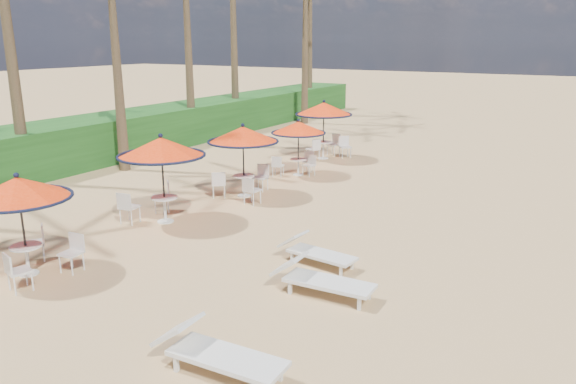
% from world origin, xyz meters
% --- Properties ---
extents(ground, '(160.00, 160.00, 0.00)m').
position_xyz_m(ground, '(0.00, 0.00, 0.00)').
color(ground, tan).
rests_on(ground, ground).
extents(scrub_hedge, '(3.00, 40.00, 1.80)m').
position_xyz_m(scrub_hedge, '(-13.50, 11.00, 0.90)').
color(scrub_hedge, '#194716').
rests_on(scrub_hedge, ground).
extents(station_0, '(2.22, 2.22, 2.32)m').
position_xyz_m(station_0, '(-5.23, -0.44, 1.69)').
color(station_0, black).
rests_on(station_0, ground).
extents(station_1, '(2.44, 2.44, 2.54)m').
position_xyz_m(station_1, '(-5.25, 3.85, 1.94)').
color(station_1, black).
rests_on(station_1, ground).
extents(station_2, '(2.32, 2.32, 2.42)m').
position_xyz_m(station_2, '(-4.77, 7.20, 1.77)').
color(station_2, black).
rests_on(station_2, ground).
extents(station_3, '(2.06, 2.06, 2.15)m').
position_xyz_m(station_3, '(-4.68, 10.71, 1.57)').
color(station_3, black).
rests_on(station_3, ground).
extents(station_4, '(2.43, 2.43, 2.54)m').
position_xyz_m(station_4, '(-5.20, 13.96, 1.86)').
color(station_4, black).
rests_on(station_4, ground).
extents(lounger_near, '(2.22, 0.77, 0.79)m').
position_xyz_m(lounger_near, '(0.62, -1.41, 0.37)').
color(lounger_near, silver).
rests_on(lounger_near, ground).
extents(lounger_mid, '(2.16, 0.75, 0.76)m').
position_xyz_m(lounger_mid, '(0.76, 1.87, 0.36)').
color(lounger_mid, silver).
rests_on(lounger_mid, ground).
extents(lounger_far, '(1.95, 0.81, 0.68)m').
position_xyz_m(lounger_far, '(-0.08, 3.26, 0.32)').
color(lounger_far, silver).
rests_on(lounger_far, ground).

